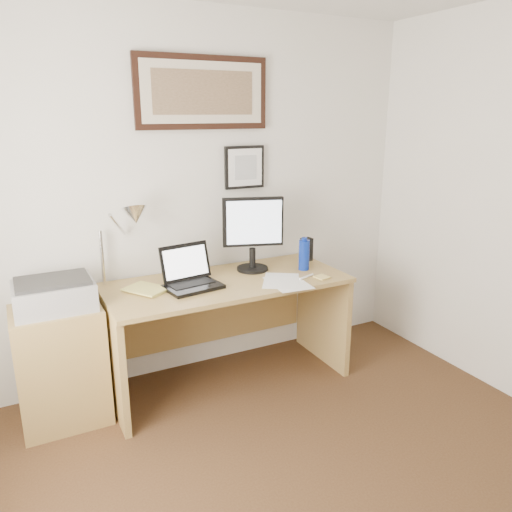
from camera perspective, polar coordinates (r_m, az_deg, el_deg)
wall_back at (r=3.48m, az=-8.23°, el=6.42°), size 3.50×0.02×2.50m
side_cabinet at (r=3.28m, az=-21.33°, el=-11.56°), size 0.50×0.40×0.73m
water_bottle at (r=3.53m, az=5.51°, el=0.11°), size 0.08×0.08×0.21m
bottle_cap at (r=3.50m, az=5.56°, el=1.96°), size 0.04×0.04×0.02m
speaker at (r=3.76m, az=5.77°, el=0.76°), size 0.08×0.07×0.17m
paper_sheet_a at (r=3.28m, az=3.70°, el=-3.08°), size 0.26×0.35×0.00m
paper_sheet_b at (r=3.31m, az=2.89°, el=-2.84°), size 0.37×0.40×0.00m
sticky_pad at (r=3.39m, az=7.54°, el=-2.40°), size 0.10×0.10×0.01m
marker_pen at (r=3.38m, az=5.78°, el=-2.38°), size 0.14×0.06×0.02m
book at (r=3.13m, az=-13.56°, el=-4.25°), size 0.30×0.32×0.02m
desk at (r=3.47m, az=-3.84°, el=-6.09°), size 1.60×0.70×0.75m
laptop at (r=3.22m, az=-7.51°, el=-2.47°), size 0.37×0.34×0.26m
lcd_monitor at (r=3.45m, az=-0.35°, el=2.96°), size 0.41×0.22×0.52m
printer at (r=3.10m, az=-22.10°, el=-4.08°), size 0.44×0.34×0.18m
desk_lamp at (r=3.20m, az=-14.00°, el=4.13°), size 0.29×0.27×0.53m
picture_large at (r=3.46m, az=-6.08°, el=18.08°), size 0.92×0.04×0.47m
picture_small at (r=3.60m, az=-1.32°, el=10.11°), size 0.30×0.03×0.30m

